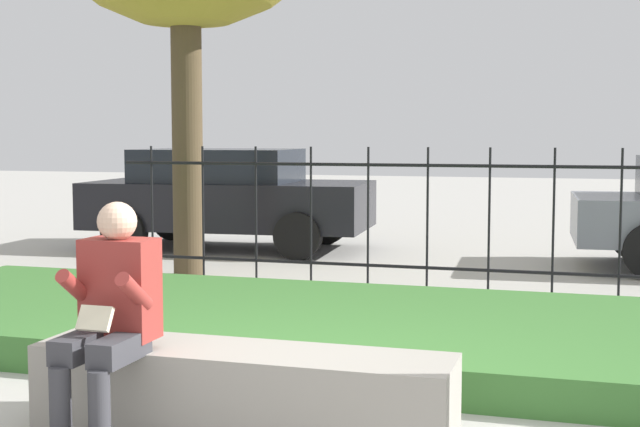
% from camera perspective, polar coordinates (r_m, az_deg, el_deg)
% --- Properties ---
extents(stone_bench, '(2.30, 0.54, 0.47)m').
position_cam_1_polar(stone_bench, '(4.94, -5.04, -11.57)').
color(stone_bench, gray).
rests_on(stone_bench, ground_plane).
extents(person_seated_reader, '(0.42, 0.73, 1.27)m').
position_cam_1_polar(person_seated_reader, '(4.82, -13.31, -6.14)').
color(person_seated_reader, black).
rests_on(person_seated_reader, ground_plane).
extents(grass_berm, '(8.66, 2.83, 0.25)m').
position_cam_1_polar(grass_berm, '(6.85, 3.59, -7.56)').
color(grass_berm, '#3D7533').
rests_on(grass_berm, ground_plane).
extents(iron_fence, '(6.66, 0.03, 1.50)m').
position_cam_1_polar(iron_fence, '(8.88, 6.89, -0.36)').
color(iron_fence, black).
rests_on(iron_fence, ground_plane).
extents(car_parked_left, '(4.04, 2.15, 1.42)m').
position_cam_1_polar(car_parked_left, '(12.69, -5.97, 1.12)').
color(car_parked_left, black).
rests_on(car_parked_left, ground_plane).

